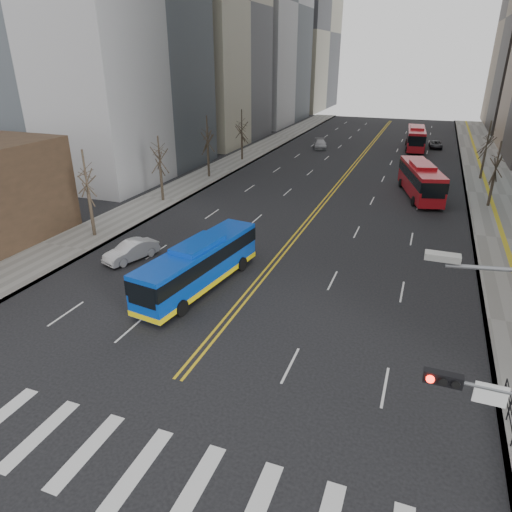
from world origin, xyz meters
The scene contains 13 objects.
ground centered at (0.00, 0.00, 0.00)m, with size 220.00×220.00×0.00m, color black.
sidewalk_right centered at (17.50, 45.00, 0.07)m, with size 7.00×130.00×0.15m, color slate.
sidewalk_left centered at (-16.50, 45.00, 0.07)m, with size 5.00×130.00×0.15m, color slate.
crosswalk centered at (0.00, 0.00, 0.01)m, with size 26.70×4.00×0.01m.
centerline centered at (0.00, 55.00, 0.01)m, with size 0.55×100.00×0.01m.
street_trees centered at (-7.18, 34.55, 4.87)m, with size 35.20×47.20×7.60m.
blue_bus centered at (-3.36, 13.94, 1.70)m, with size 3.84×11.26×3.24m.
red_bus_near centered at (9.19, 41.52, 2.00)m, with size 5.42×11.68×3.60m.
red_bus_far centered at (7.22, 70.10, 2.00)m, with size 3.44×11.53×3.60m.
car_white centered at (-10.24, 16.10, 0.71)m, with size 1.50×4.30×1.42m, color silver.
car_dark_mid centered at (8.23, 45.25, 0.73)m, with size 1.72×4.29×1.46m, color black.
car_silver centered at (-7.46, 65.23, 0.71)m, with size 1.98×4.87×1.41m, color #96959A.
car_dark_far centered at (10.42, 72.17, 0.59)m, with size 1.97×4.28×1.19m, color black.
Camera 1 is at (9.69, -9.99, 14.16)m, focal length 32.00 mm.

